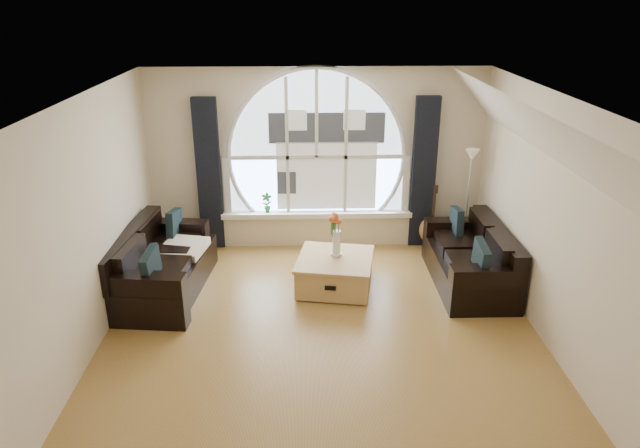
# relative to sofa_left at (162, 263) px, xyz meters

# --- Properties ---
(ground) EXTENTS (5.00, 5.50, 0.01)m
(ground) POSITION_rel_sofa_left_xyz_m (2.05, -1.20, -0.40)
(ground) COLOR brown
(ground) RESTS_ON ground
(ceiling) EXTENTS (5.00, 5.50, 0.01)m
(ceiling) POSITION_rel_sofa_left_xyz_m (2.05, -1.20, 2.30)
(ceiling) COLOR silver
(ceiling) RESTS_ON ground
(wall_back) EXTENTS (5.00, 0.01, 2.70)m
(wall_back) POSITION_rel_sofa_left_xyz_m (2.05, 1.55, 0.95)
(wall_back) COLOR beige
(wall_back) RESTS_ON ground
(wall_front) EXTENTS (5.00, 0.01, 2.70)m
(wall_front) POSITION_rel_sofa_left_xyz_m (2.05, -3.95, 0.95)
(wall_front) COLOR beige
(wall_front) RESTS_ON ground
(wall_left) EXTENTS (0.01, 5.50, 2.70)m
(wall_left) POSITION_rel_sofa_left_xyz_m (-0.45, -1.20, 0.95)
(wall_left) COLOR beige
(wall_left) RESTS_ON ground
(wall_right) EXTENTS (0.01, 5.50, 2.70)m
(wall_right) POSITION_rel_sofa_left_xyz_m (4.55, -1.20, 0.95)
(wall_right) COLOR beige
(wall_right) RESTS_ON ground
(attic_slope) EXTENTS (0.92, 5.50, 0.72)m
(attic_slope) POSITION_rel_sofa_left_xyz_m (4.25, -1.20, 1.95)
(attic_slope) COLOR silver
(attic_slope) RESTS_ON ground
(arched_window) EXTENTS (2.60, 0.06, 2.15)m
(arched_window) POSITION_rel_sofa_left_xyz_m (2.05, 1.52, 1.23)
(arched_window) COLOR silver
(arched_window) RESTS_ON wall_back
(window_sill) EXTENTS (2.90, 0.22, 0.08)m
(window_sill) POSITION_rel_sofa_left_xyz_m (2.05, 1.45, 0.11)
(window_sill) COLOR white
(window_sill) RESTS_ON wall_back
(window_frame) EXTENTS (2.76, 0.08, 2.15)m
(window_frame) POSITION_rel_sofa_left_xyz_m (2.05, 1.49, 1.23)
(window_frame) COLOR white
(window_frame) RESTS_ON wall_back
(neighbor_house) EXTENTS (1.70, 0.02, 1.50)m
(neighbor_house) POSITION_rel_sofa_left_xyz_m (2.20, 1.50, 1.10)
(neighbor_house) COLOR silver
(neighbor_house) RESTS_ON wall_back
(curtain_left) EXTENTS (0.35, 0.12, 2.30)m
(curtain_left) POSITION_rel_sofa_left_xyz_m (0.45, 1.43, 0.75)
(curtain_left) COLOR black
(curtain_left) RESTS_ON ground
(curtain_right) EXTENTS (0.35, 0.12, 2.30)m
(curtain_right) POSITION_rel_sofa_left_xyz_m (3.65, 1.43, 0.75)
(curtain_right) COLOR black
(curtain_right) RESTS_ON ground
(sofa_left) EXTENTS (1.15, 2.01, 0.85)m
(sofa_left) POSITION_rel_sofa_left_xyz_m (0.00, 0.00, 0.00)
(sofa_left) COLOR black
(sofa_left) RESTS_ON ground
(sofa_right) EXTENTS (0.90, 1.80, 0.80)m
(sofa_right) POSITION_rel_sofa_left_xyz_m (4.06, 0.10, 0.00)
(sofa_right) COLOR black
(sofa_right) RESTS_ON ground
(coffee_chest) EXTENTS (1.12, 1.12, 0.47)m
(coffee_chest) POSITION_rel_sofa_left_xyz_m (2.26, 0.04, -0.16)
(coffee_chest) COLOR tan
(coffee_chest) RESTS_ON ground
(throw_blanket) EXTENTS (0.66, 0.66, 0.10)m
(throw_blanket) POSITION_rel_sofa_left_xyz_m (0.24, 0.26, 0.10)
(throw_blanket) COLOR silver
(throw_blanket) RESTS_ON sofa_left
(vase_flowers) EXTENTS (0.24, 0.24, 0.70)m
(vase_flowers) POSITION_rel_sofa_left_xyz_m (2.28, 0.12, 0.42)
(vase_flowers) COLOR white
(vase_flowers) RESTS_ON coffee_chest
(floor_lamp) EXTENTS (0.24, 0.24, 1.60)m
(floor_lamp) POSITION_rel_sofa_left_xyz_m (4.26, 1.11, 0.40)
(floor_lamp) COLOR #B2B2B2
(floor_lamp) RESTS_ON ground
(guitar) EXTENTS (0.41, 0.32, 1.06)m
(guitar) POSITION_rel_sofa_left_xyz_m (3.79, 1.25, 0.13)
(guitar) COLOR brown
(guitar) RESTS_ON ground
(potted_plant) EXTENTS (0.16, 0.11, 0.31)m
(potted_plant) POSITION_rel_sofa_left_xyz_m (1.29, 1.45, 0.30)
(potted_plant) COLOR #1E6023
(potted_plant) RESTS_ON window_sill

